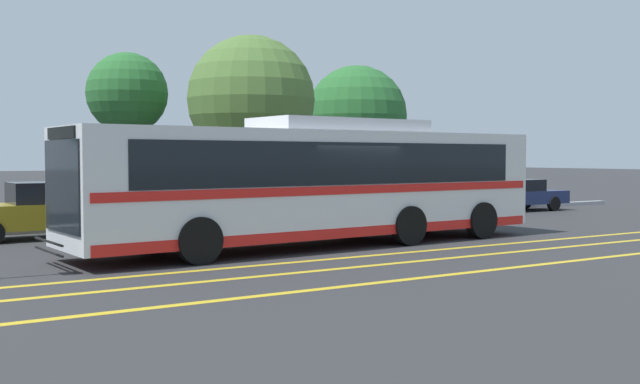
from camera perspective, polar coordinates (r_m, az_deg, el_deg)
ground_plane at (r=18.86m, az=1.22°, el=-4.12°), size 220.00×220.00×0.00m
lane_strip_0 at (r=17.03m, az=3.96°, el=-4.85°), size 32.72×0.20×0.01m
lane_strip_1 at (r=16.04m, az=6.64°, el=-5.33°), size 32.72×0.20×0.01m
lane_strip_2 at (r=14.73m, az=10.94°, el=-6.08°), size 32.72×0.20×0.01m
curb_strip at (r=25.10m, az=-8.69°, el=-2.28°), size 40.72×0.36×0.15m
transit_bus at (r=18.72m, az=0.04°, el=0.88°), size 13.15×3.27×3.19m
parked_car_1 at (r=21.89m, az=-20.19°, el=-1.32°), size 4.78×1.93×1.55m
parked_car_2 at (r=23.71m, az=-7.01°, el=-0.92°), size 4.87×2.03×1.50m
parked_car_3 at (r=27.05m, az=4.22°, el=-0.44°), size 4.86×1.96×1.53m
parked_car_4 at (r=31.75m, az=14.57°, el=-0.22°), size 4.88×1.84×1.31m
tree_1 at (r=27.64m, az=-5.27°, el=7.02°), size 4.67×4.67×6.67m
tree_2 at (r=33.89m, az=2.80°, el=5.80°), size 4.54×4.54×6.35m
tree_3 at (r=29.43m, az=-14.47°, el=7.26°), size 3.06×3.06×6.18m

